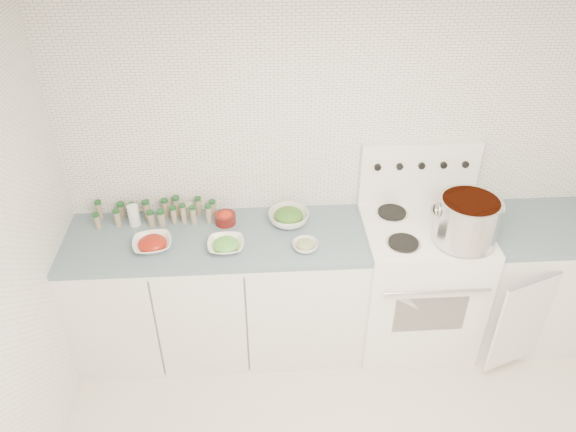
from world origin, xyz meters
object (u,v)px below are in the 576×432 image
(stove, at_px, (416,279))
(stock_pot, at_px, (467,219))
(bowl_tomato, at_px, (152,244))
(bowl_snowpea, at_px, (226,245))

(stove, relative_size, stock_pot, 3.54)
(stove, height_order, bowl_tomato, stove)
(bowl_tomato, distance_m, bowl_snowpea, 0.44)
(bowl_tomato, bearing_deg, stove, 2.69)
(stove, bearing_deg, stock_pot, -43.41)
(stock_pot, xyz_separation_m, bowl_snowpea, (-1.41, 0.05, -0.17))
(stove, height_order, stock_pot, stove)
(stove, bearing_deg, bowl_tomato, -177.31)
(bowl_snowpea, bearing_deg, stove, 5.36)
(stock_pot, bearing_deg, bowl_snowpea, 177.85)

